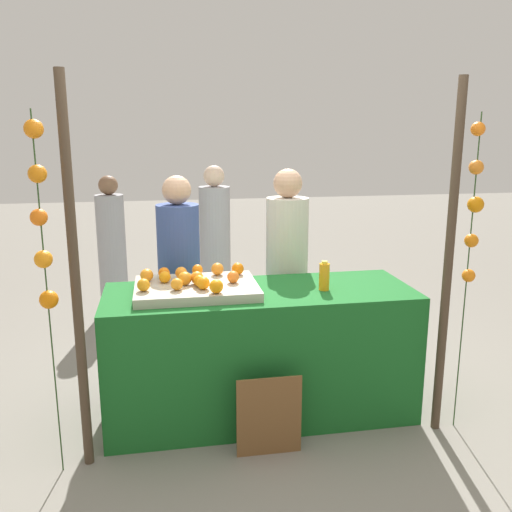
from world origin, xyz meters
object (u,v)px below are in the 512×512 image
(stall_counter, at_px, (260,352))
(orange_0, at_px, (233,277))
(vendor_right, at_px, (287,280))
(vendor_left, at_px, (180,287))
(juice_bottle, at_px, (324,276))
(chalkboard_sign, at_px, (269,417))
(orange_1, at_px, (197,270))

(stall_counter, relative_size, orange_0, 25.67)
(vendor_right, bearing_deg, vendor_left, 178.74)
(juice_bottle, height_order, vendor_left, vendor_left)
(chalkboard_sign, height_order, vendor_left, vendor_left)
(stall_counter, height_order, orange_0, orange_0)
(orange_0, height_order, chalkboard_sign, orange_0)
(stall_counter, height_order, orange_1, orange_1)
(stall_counter, bearing_deg, chalkboard_sign, -94.40)
(orange_0, xyz_separation_m, vendor_right, (0.51, 0.63, -0.22))
(stall_counter, bearing_deg, orange_0, -179.91)
(vendor_right, bearing_deg, orange_0, -129.14)
(orange_0, relative_size, vendor_right, 0.05)
(stall_counter, xyz_separation_m, chalkboard_sign, (-0.04, -0.51, -0.20))
(chalkboard_sign, bearing_deg, stall_counter, 85.60)
(juice_bottle, relative_size, chalkboard_sign, 0.39)
(stall_counter, bearing_deg, orange_1, 148.91)
(stall_counter, relative_size, vendor_right, 1.25)
(chalkboard_sign, bearing_deg, orange_1, 115.48)
(orange_1, xyz_separation_m, chalkboard_sign, (0.36, -0.75, -0.74))
(juice_bottle, bearing_deg, orange_0, 173.69)
(chalkboard_sign, relative_size, vendor_right, 0.31)
(stall_counter, distance_m, vendor_right, 0.78)
(vendor_left, bearing_deg, juice_bottle, -37.50)
(chalkboard_sign, distance_m, vendor_left, 1.35)
(orange_1, height_order, juice_bottle, juice_bottle)
(stall_counter, xyz_separation_m, vendor_left, (-0.51, 0.65, 0.30))
(juice_bottle, distance_m, chalkboard_sign, 0.97)
(stall_counter, bearing_deg, vendor_right, 62.13)
(vendor_left, xyz_separation_m, vendor_right, (0.84, -0.02, 0.02))
(juice_bottle, xyz_separation_m, vendor_right, (-0.09, 0.70, -0.21))
(orange_1, height_order, vendor_left, vendor_left)
(chalkboard_sign, xyz_separation_m, vendor_left, (-0.47, 1.16, 0.50))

